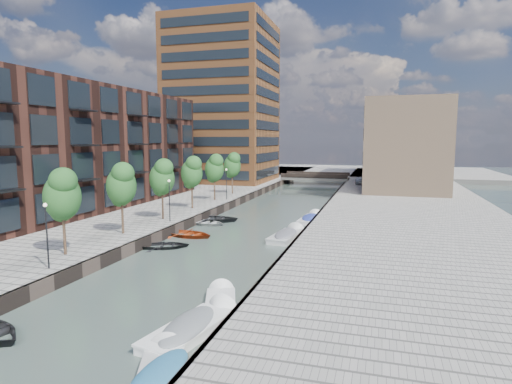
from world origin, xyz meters
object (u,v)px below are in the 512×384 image
at_px(tree_5, 214,168).
at_px(tree_1, 62,193).
at_px(motorboat_0, 161,373).
at_px(motorboat_3, 311,219).
at_px(tree_4, 192,171).
at_px(sloop_2, 189,237).
at_px(tree_6, 232,164).
at_px(bridge, 316,177).
at_px(sloop_3, 207,225).
at_px(sloop_1, 165,248).
at_px(tree_2, 121,183).
at_px(tree_3, 162,176).
at_px(car, 359,180).
at_px(motorboat_2, 221,303).
at_px(sloop_4, 215,221).
at_px(motorboat_4, 288,236).
at_px(motorboat_1, 195,327).

bearing_deg(tree_5, tree_1, -90.00).
bearing_deg(motorboat_0, motorboat_3, 89.06).
distance_m(tree_4, sloop_2, 11.70).
bearing_deg(tree_6, bridge, 71.90).
bearing_deg(sloop_3, sloop_1, -163.23).
xyz_separation_m(tree_2, sloop_2, (4.11, 4.42, -5.31)).
relative_size(sloop_2, sloop_3, 1.05).
xyz_separation_m(tree_5, sloop_1, (3.91, -20.93, -5.31)).
distance_m(tree_3, car, 44.08).
height_order(bridge, motorboat_3, bridge).
xyz_separation_m(tree_5, motorboat_2, (12.82, -31.13, -5.22)).
height_order(tree_1, sloop_4, tree_1).
height_order(bridge, tree_5, tree_5).
height_order(tree_1, sloop_3, tree_1).
relative_size(tree_2, car, 1.63).
relative_size(sloop_1, motorboat_2, 0.84).
height_order(tree_2, tree_4, same).
height_order(tree_5, sloop_2, tree_5).
bearing_deg(motorboat_4, motorboat_0, -89.41).
xyz_separation_m(tree_4, tree_6, (0.00, 14.00, 0.00)).
bearing_deg(bridge, sloop_1, -94.86).
relative_size(bridge, sloop_2, 2.85).
bearing_deg(motorboat_3, sloop_4, -162.09).
bearing_deg(motorboat_1, motorboat_0, -84.28).
bearing_deg(sloop_2, motorboat_2, -139.76).
bearing_deg(tree_3, tree_2, -90.00).
distance_m(bridge, tree_2, 54.81).
height_order(tree_1, tree_3, same).
bearing_deg(motorboat_2, car, 85.47).
bearing_deg(sloop_3, tree_5, 31.62).
bearing_deg(tree_3, motorboat_1, -58.03).
bearing_deg(motorboat_4, sloop_3, 159.10).
bearing_deg(tree_5, motorboat_3, -22.52).
bearing_deg(sloop_1, tree_4, -6.75).
xyz_separation_m(tree_1, tree_3, (0.00, 14.00, 0.00)).
distance_m(sloop_1, car, 49.19).
bearing_deg(motorboat_2, tree_4, 117.98).
bearing_deg(tree_2, motorboat_4, 26.34).
bearing_deg(tree_6, motorboat_2, -71.42).
bearing_deg(sloop_1, tree_5, -11.85).
height_order(tree_6, sloop_3, tree_6).
height_order(sloop_1, motorboat_0, motorboat_0).
xyz_separation_m(tree_3, motorboat_0, (13.25, -24.59, -5.12)).
height_order(tree_1, motorboat_1, tree_1).
bearing_deg(tree_6, sloop_1, -82.02).
bearing_deg(tree_6, sloop_3, -79.11).
bearing_deg(motorboat_4, tree_2, -153.66).
height_order(sloop_4, motorboat_2, motorboat_2).
relative_size(sloop_2, motorboat_1, 0.78).
relative_size(motorboat_2, motorboat_4, 0.83).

